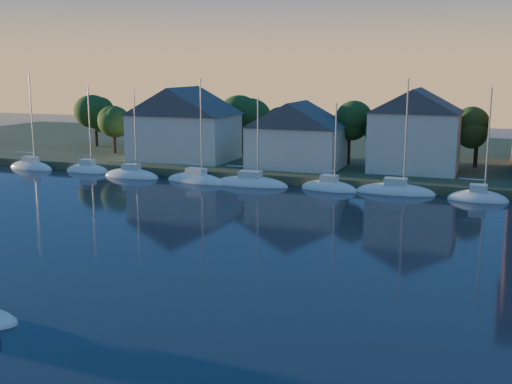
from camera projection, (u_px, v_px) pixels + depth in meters
The scene contains 7 objects.
shoreline_land at pixel (372, 158), 94.28m from camera, with size 160.00×50.00×2.00m, color #363F24.
wooden_dock at pixel (333, 185), 73.19m from camera, with size 120.00×3.00×1.00m, color brown.
clubhouse_west at pixel (184, 123), 85.20m from camera, with size 13.65×9.45×9.64m.
clubhouse_centre at pixel (297, 134), 78.87m from camera, with size 11.55×8.40×8.08m.
clubhouse_east at pixel (415, 129), 75.66m from camera, with size 10.50×8.40×9.80m.
tree_line at pixel (371, 115), 81.19m from camera, with size 93.40×5.40×8.90m.
moored_fleet at pixel (259, 184), 73.20m from camera, with size 71.50×2.40×12.05m.
Camera 1 is at (17.26, -18.42, 13.38)m, focal length 45.00 mm.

